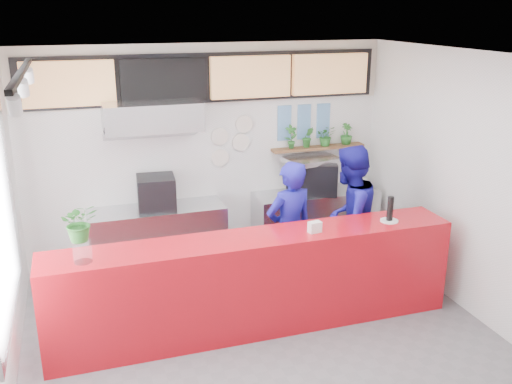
{
  "coord_description": "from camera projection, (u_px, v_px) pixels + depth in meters",
  "views": [
    {
      "loc": [
        -1.74,
        -4.97,
        3.44
      ],
      "look_at": [
        0.1,
        0.7,
        1.5
      ],
      "focal_mm": 40.0,
      "sensor_mm": 36.0,
      "label": 1
    }
  ],
  "objects": [
    {
      "name": "espresso_tray",
      "position": [
        312.0,
        160.0,
        8.05
      ],
      "size": [
        0.82,
        0.64,
        0.07
      ],
      "primitive_type": "cube",
      "rotation": [
        0.0,
        0.0,
        0.18
      ],
      "color": "#AFB1B7",
      "rests_on": "espresso_machine"
    },
    {
      "name": "staff_center",
      "position": [
        289.0,
        231.0,
        6.85
      ],
      "size": [
        0.71,
        0.55,
        1.74
      ],
      "primitive_type": "imported",
      "rotation": [
        0.0,
        0.0,
        3.36
      ],
      "color": "navy",
      "rests_on": "ground"
    },
    {
      "name": "white_plate",
      "position": [
        389.0,
        221.0,
        6.52
      ],
      "size": [
        0.26,
        0.26,
        0.02
      ],
      "primitive_type": "cylinder",
      "rotation": [
        0.0,
        0.0,
        0.34
      ],
      "color": "white",
      "rests_on": "service_counter"
    },
    {
      "name": "right_bench",
      "position": [
        315.0,
        221.0,
        8.36
      ],
      "size": [
        1.8,
        0.6,
        0.9
      ],
      "primitive_type": "cube",
      "color": "#B2B5BA",
      "rests_on": "ground"
    },
    {
      "name": "menu_board_mid_right",
      "position": [
        251.0,
        77.0,
        7.6
      ],
      "size": [
        1.1,
        0.1,
        0.55
      ],
      "primitive_type": "cube",
      "color": "tan",
      "rests_on": "wall_back"
    },
    {
      "name": "cream_band",
      "position": [
        207.0,
        74.0,
        7.52
      ],
      "size": [
        5.0,
        0.02,
        0.8
      ],
      "primitive_type": "cube",
      "color": "beige",
      "rests_on": "wall_back"
    },
    {
      "name": "track_rail",
      "position": [
        21.0,
        73.0,
        4.54
      ],
      "size": [
        0.05,
        2.4,
        0.04
      ],
      "primitive_type": "cube",
      "color": "black",
      "rests_on": "ceiling"
    },
    {
      "name": "espresso_machine",
      "position": [
        311.0,
        177.0,
        8.13
      ],
      "size": [
        0.84,
        0.73,
        0.46
      ],
      "primitive_type": "cube",
      "rotation": [
        0.0,
        0.0,
        -0.36
      ],
      "color": "black",
      "rests_on": "right_bench"
    },
    {
      "name": "herb_c",
      "position": [
        326.0,
        136.0,
        8.23
      ],
      "size": [
        0.32,
        0.3,
        0.29
      ],
      "primitive_type": "imported",
      "rotation": [
        0.0,
        0.0,
        -0.32
      ],
      "color": "#256423",
      "rests_on": "herb_shelf"
    },
    {
      "name": "glass_vase",
      "position": [
        82.0,
        251.0,
        5.46
      ],
      "size": [
        0.22,
        0.22,
        0.22
      ],
      "primitive_type": "cylinder",
      "rotation": [
        0.0,
        0.0,
        0.27
      ],
      "color": "silver",
      "rests_on": "service_counter"
    },
    {
      "name": "wall_right",
      "position": [
        480.0,
        190.0,
        6.34
      ],
      "size": [
        0.0,
        5.0,
        5.0
      ],
      "primitive_type": "plane",
      "rotation": [
        1.57,
        0.0,
        -1.57
      ],
      "color": "white",
      "rests_on": "ground"
    },
    {
      "name": "herb_a",
      "position": [
        291.0,
        137.0,
        8.06
      ],
      "size": [
        0.19,
        0.14,
        0.34
      ],
      "primitive_type": "imported",
      "rotation": [
        0.0,
        0.0,
        0.08
      ],
      "color": "#256423",
      "rests_on": "herb_shelf"
    },
    {
      "name": "prep_bench",
      "position": [
        158.0,
        240.0,
        7.69
      ],
      "size": [
        1.8,
        0.6,
        0.9
      ],
      "primitive_type": "cube",
      "color": "#B2B5BA",
      "rests_on": "ground"
    },
    {
      "name": "staff_right",
      "position": [
        348.0,
        219.0,
        7.1
      ],
      "size": [
        1.14,
        1.07,
        1.86
      ],
      "primitive_type": "imported",
      "rotation": [
        0.0,
        0.0,
        3.68
      ],
      "color": "navy",
      "rests_on": "ground"
    },
    {
      "name": "photo_frame_c",
      "position": [
        323.0,
        112.0,
        8.19
      ],
      "size": [
        0.2,
        0.02,
        0.25
      ],
      "primitive_type": "cube",
      "color": "#598CBF",
      "rests_on": "wall_back"
    },
    {
      "name": "wall_back",
      "position": [
        209.0,
        154.0,
        7.87
      ],
      "size": [
        5.0,
        0.0,
        5.0
      ],
      "primitive_type": "plane",
      "rotation": [
        1.57,
        0.0,
        0.0
      ],
      "color": "white",
      "rests_on": "ground"
    },
    {
      "name": "herb_shelf",
      "position": [
        318.0,
        148.0,
        8.25
      ],
      "size": [
        1.4,
        0.18,
        0.04
      ],
      "primitive_type": "cube",
      "color": "brown",
      "rests_on": "wall_back"
    },
    {
      "name": "pepper_mill",
      "position": [
        390.0,
        209.0,
        6.48
      ],
      "size": [
        0.09,
        0.09,
        0.28
      ],
      "primitive_type": "cylinder",
      "rotation": [
        0.0,
        0.0,
        -0.34
      ],
      "color": "black",
      "rests_on": "white_plate"
    },
    {
      "name": "menu_board_far_left",
      "position": [
        69.0,
        84.0,
        6.92
      ],
      "size": [
        1.1,
        0.1,
        0.55
      ],
      "primitive_type": "cube",
      "color": "tan",
      "rests_on": "wall_back"
    },
    {
      "name": "photo_frame_e",
      "position": [
        304.0,
        130.0,
        8.18
      ],
      "size": [
        0.2,
        0.02,
        0.25
      ],
      "primitive_type": "cube",
      "color": "#598CBF",
      "rests_on": "wall_back"
    },
    {
      "name": "extraction_hood",
      "position": [
        152.0,
        115.0,
        7.12
      ],
      "size": [
        1.2,
        0.7,
        0.35
      ],
      "primitive_type": "cube",
      "color": "#B2B5BA",
      "rests_on": "ceiling"
    },
    {
      "name": "dec_plate_d",
      "position": [
        244.0,
        124.0,
        7.86
      ],
      "size": [
        0.24,
        0.03,
        0.24
      ],
      "primitive_type": "cylinder",
      "rotation": [
        1.57,
        0.0,
        0.0
      ],
      "color": "silver",
      "rests_on": "wall_back"
    },
    {
      "name": "floor",
      "position": [
        267.0,
        346.0,
        6.07
      ],
      "size": [
        5.0,
        5.0,
        0.0
      ],
      "primitive_type": "plane",
      "color": "slate",
      "rests_on": "ground"
    },
    {
      "name": "herb_d",
      "position": [
        346.0,
        134.0,
        8.32
      ],
      "size": [
        0.21,
        0.2,
        0.31
      ],
      "primitive_type": "imported",
      "rotation": [
        0.0,
        0.0,
        0.34
      ],
      "color": "#256423",
      "rests_on": "herb_shelf"
    },
    {
      "name": "menu_board_mid_left",
      "position": [
        164.0,
        80.0,
        7.26
      ],
      "size": [
        1.1,
        0.1,
        0.55
      ],
      "primitive_type": "cube",
      "color": "black",
      "rests_on": "wall_back"
    },
    {
      "name": "photo_frame_f",
      "position": [
        323.0,
        129.0,
        8.27
      ],
      "size": [
        0.2,
        0.02,
        0.25
      ],
      "primitive_type": "cube",
      "color": "#598CBF",
      "rests_on": "wall_back"
    },
    {
      "name": "service_counter",
      "position": [
        256.0,
        283.0,
        6.26
      ],
      "size": [
        4.5,
        0.6,
        1.1
      ],
      "primitive_type": "cube",
      "color": "#AF0C16",
      "rests_on": "ground"
    },
    {
      "name": "panini_oven",
      "position": [
        156.0,
        193.0,
        7.48
      ],
      "size": [
        0.52,
        0.52,
        0.44
      ],
      "primitive_type": "cube",
      "rotation": [
        0.0,
        0.0,
        -0.08
      ],
      "color": "black",
      "rests_on": "prep_bench"
    },
    {
      "name": "basil_vase",
      "position": [
        79.0,
        222.0,
        5.36
      ],
      "size": [
        0.37,
        0.33,
        0.38
      ],
      "primitive_type": "imported",
      "rotation": [
        0.0,
        0.0,
        0.13
      ],
      "color": "#256423",
      "rests_on": "glass_vase"
    },
    {
      "name": "soffit",
      "position": [
        208.0,
        78.0,
        7.51
      ],
      "size": [
        4.8,
        0.04,
        0.65
      ],
      "primitive_type": "cube",
      "color": "black",
      "rests_on": "wall_back"
    },
    {
      "name": "photo_frame_d",
      "position": [
        284.0,
        132.0,
        8.1
      ],
      "size": [
        0.2,
        0.02,
        0.25
      ],
      "primitive_type": "cube",
      "color": "#598CBF",
      "rests_on": "wall_back"
    },
    {
      "name": "dec_plate_c",
      "position": [
        220.0,
        158.0,
        7.9
      ],
      "size": [
        0.24,
        0.03,
        0.24
      ],
      "primitive_type": "cylinder",
      "rotation": [
        1.57,
        0.0,
        0.0
      ],
      "color": "silver",
      "rests_on": "wall_back"
    },
    {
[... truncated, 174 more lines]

